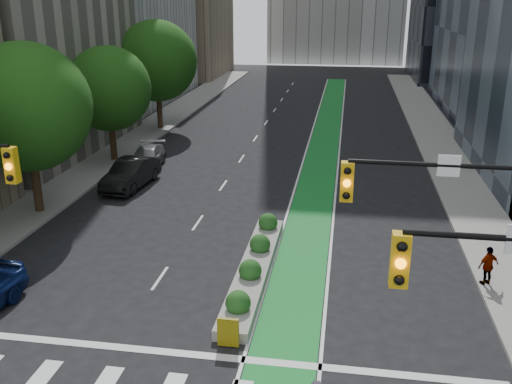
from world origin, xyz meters
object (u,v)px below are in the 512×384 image
(parked_car_left_mid, at_px, (131,174))
(parked_car_left_far, at_px, (147,158))
(median_planter, at_px, (254,265))
(pedestrian_far, at_px, (488,266))

(parked_car_left_mid, xyz_separation_m, parked_car_left_far, (-0.42, 3.96, -0.14))
(median_planter, height_order, parked_car_left_far, parked_car_left_far)
(parked_car_left_far, distance_m, pedestrian_far, 22.95)
(parked_car_left_far, bearing_deg, parked_car_left_mid, -90.85)
(median_planter, xyz_separation_m, pedestrian_far, (9.10, 0.27, 0.56))
(parked_car_left_mid, bearing_deg, pedestrian_far, -22.66)
(parked_car_left_far, height_order, pedestrian_far, pedestrian_far)
(parked_car_left_mid, bearing_deg, median_planter, -42.31)
(parked_car_left_mid, bearing_deg, parked_car_left_far, 101.26)
(median_planter, distance_m, parked_car_left_far, 16.72)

